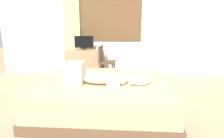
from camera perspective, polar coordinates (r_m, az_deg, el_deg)
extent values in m
plane|color=tan|center=(3.22, -1.38, -12.14)|extent=(16.00, 16.00, 0.00)
cube|color=beige|center=(5.22, 1.03, 14.13)|extent=(6.40, 0.12, 2.90)
cube|color=brown|center=(5.16, -0.35, 15.44)|extent=(1.61, 0.02, 1.28)
cube|color=white|center=(5.16, -0.35, 15.45)|extent=(1.53, 0.02, 1.20)
cube|color=brown|center=(3.24, -2.05, -10.65)|extent=(2.11, 1.83, 0.14)
cube|color=tan|center=(3.15, -2.09, -6.58)|extent=(2.05, 1.78, 0.35)
ellipsoid|color=#CCB299|center=(2.91, -3.70, -2.89)|extent=(0.57, 0.28, 0.17)
sphere|color=beige|center=(2.88, 3.00, -3.10)|extent=(0.17, 0.17, 0.17)
cube|color=beige|center=(2.98, -10.94, -1.05)|extent=(0.27, 0.25, 0.34)
cube|color=beige|center=(2.90, 0.61, -3.88)|extent=(0.21, 0.29, 0.08)
ellipsoid|color=silver|center=(2.87, 8.88, -3.69)|extent=(0.28, 0.19, 0.13)
sphere|color=silver|center=(2.81, 5.98, -3.76)|extent=(0.08, 0.08, 0.08)
cylinder|color=silver|center=(2.91, 11.64, -2.22)|extent=(0.03, 0.03, 0.16)
cube|color=#997A56|center=(5.03, -8.21, 1.63)|extent=(0.90, 0.56, 0.74)
cylinder|color=black|center=(4.96, -8.36, 6.09)|extent=(0.10, 0.10, 0.05)
cube|color=black|center=(4.95, -8.43, 8.10)|extent=(0.48, 0.09, 0.30)
cylinder|color=white|center=(4.95, -4.45, 6.36)|extent=(0.06, 0.06, 0.08)
cylinder|color=#4C3828|center=(4.90, 0.72, -0.36)|extent=(0.04, 0.04, 0.44)
cylinder|color=#4C3828|center=(4.61, 0.10, -1.26)|extent=(0.04, 0.04, 0.44)
cylinder|color=#4C3828|center=(4.95, -2.75, -0.21)|extent=(0.04, 0.04, 0.44)
cylinder|color=#4C3828|center=(4.67, -3.58, -1.09)|extent=(0.04, 0.04, 0.44)
cube|color=#4C3828|center=(4.72, -1.40, 2.10)|extent=(0.42, 0.42, 0.04)
cube|color=#4C3828|center=(4.72, -3.44, 4.67)|extent=(0.08, 0.38, 0.38)
cube|color=#ADCC75|center=(5.29, -11.97, 11.66)|extent=(0.44, 0.06, 2.50)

